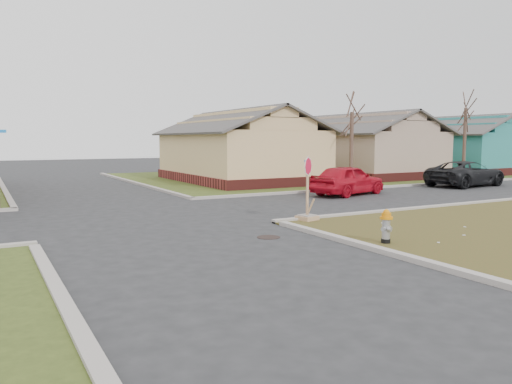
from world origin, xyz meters
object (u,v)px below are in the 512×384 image
stop_sign (307,206)px  dark_pickup (466,174)px  red_sedan (348,180)px  fire_hydrant (386,224)px

stop_sign → dark_pickup: bearing=9.1°
stop_sign → red_sedan: stop_sign is taller
fire_hydrant → dark_pickup: dark_pickup is taller
stop_sign → dark_pickup: (15.29, 5.92, 0.22)m
stop_sign → dark_pickup: stop_sign is taller
red_sedan → dark_pickup: red_sedan is taller
red_sedan → stop_sign: bearing=116.5°
dark_pickup → red_sedan: bearing=86.2°
dark_pickup → stop_sign: bearing=105.4°
fire_hydrant → stop_sign: bearing=63.2°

